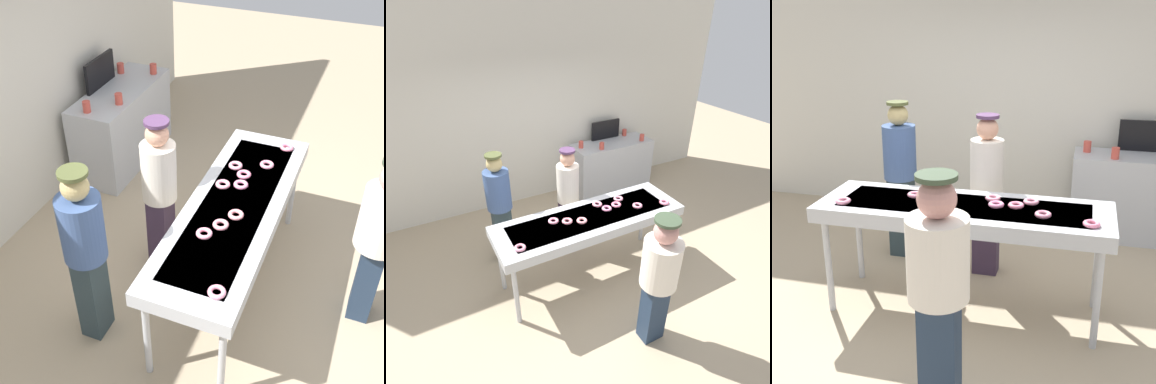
% 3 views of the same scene
% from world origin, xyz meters
% --- Properties ---
extents(ground_plane, '(16.00, 16.00, 0.00)m').
position_xyz_m(ground_plane, '(0.00, 0.00, 0.00)').
color(ground_plane, tan).
extents(fryer_conveyor, '(2.38, 0.75, 0.95)m').
position_xyz_m(fryer_conveyor, '(0.00, 0.00, 0.88)').
color(fryer_conveyor, '#B7BABF').
rests_on(fryer_conveyor, ground).
extents(strawberry_donut_0, '(0.17, 0.17, 0.03)m').
position_xyz_m(strawberry_donut_0, '(-0.30, 0.01, 0.97)').
color(strawberry_donut_0, pink).
rests_on(strawberry_donut_0, fryer_conveyor).
extents(strawberry_donut_1, '(0.16, 0.16, 0.03)m').
position_xyz_m(strawberry_donut_1, '(0.52, 0.16, 0.97)').
color(strawberry_donut_1, pink).
rests_on(strawberry_donut_1, fryer_conveyor).
extents(strawberry_donut_2, '(0.16, 0.16, 0.03)m').
position_xyz_m(strawberry_donut_2, '(-0.96, -0.19, 0.97)').
color(strawberry_donut_2, pink).
rests_on(strawberry_donut_2, fryer_conveyor).
extents(strawberry_donut_3, '(0.14, 0.14, 0.03)m').
position_xyz_m(strawberry_donut_3, '(0.21, 0.17, 0.97)').
color(strawberry_donut_3, pink).
rests_on(strawberry_donut_3, fryer_conveyor).
extents(strawberry_donut_4, '(0.15, 0.15, 0.03)m').
position_xyz_m(strawberry_donut_4, '(0.26, 0.03, 0.97)').
color(strawberry_donut_4, pink).
rests_on(strawberry_donut_4, fryer_conveyor).
extents(strawberry_donut_5, '(0.16, 0.16, 0.03)m').
position_xyz_m(strawberry_donut_5, '(0.42, 0.05, 0.97)').
color(strawberry_donut_5, pink).
rests_on(strawberry_donut_5, fryer_conveyor).
extents(strawberry_donut_6, '(0.18, 0.18, 0.03)m').
position_xyz_m(strawberry_donut_6, '(1.00, -0.19, 0.97)').
color(strawberry_donut_6, pink).
rests_on(strawberry_donut_6, fryer_conveyor).
extents(strawberry_donut_7, '(0.18, 0.18, 0.03)m').
position_xyz_m(strawberry_donut_7, '(0.65, -0.10, 0.97)').
color(strawberry_donut_7, pink).
rests_on(strawberry_donut_7, fryer_conveyor).
extents(strawberry_donut_8, '(0.14, 0.14, 0.03)m').
position_xyz_m(strawberry_donut_8, '(-0.14, -0.06, 0.97)').
color(strawberry_donut_8, pink).
rests_on(strawberry_donut_8, fryer_conveyor).
extents(strawberry_donut_9, '(0.15, 0.15, 0.03)m').
position_xyz_m(strawberry_donut_9, '(-0.45, 0.09, 0.97)').
color(strawberry_donut_9, pink).
rests_on(strawberry_donut_9, fryer_conveyor).
extents(worker_baker, '(0.31, 0.31, 1.56)m').
position_xyz_m(worker_baker, '(0.05, 0.70, 0.86)').
color(worker_baker, '#37283E').
rests_on(worker_baker, ground).
extents(worker_assistant, '(0.33, 0.33, 1.62)m').
position_xyz_m(worker_assistant, '(-0.88, 0.88, 0.91)').
color(worker_assistant, '#2A3B41').
rests_on(worker_assistant, ground).
extents(customer_waiting, '(0.37, 0.37, 1.57)m').
position_xyz_m(customer_waiting, '(0.13, -1.14, 0.91)').
color(customer_waiting, '#1F3046').
rests_on(customer_waiting, ground).
extents(prep_counter, '(1.52, 0.59, 0.95)m').
position_xyz_m(prep_counter, '(1.57, 1.92, 0.48)').
color(prep_counter, '#B7BABF').
rests_on(prep_counter, ground).
extents(paper_cup_0, '(0.08, 0.08, 0.12)m').
position_xyz_m(paper_cup_0, '(1.98, 2.13, 1.02)').
color(paper_cup_0, '#CC4C3F').
rests_on(paper_cup_0, prep_counter).
extents(paper_cup_1, '(0.08, 0.08, 0.12)m').
position_xyz_m(paper_cup_1, '(0.94, 1.97, 1.02)').
color(paper_cup_1, '#CC4C3F').
rests_on(paper_cup_1, prep_counter).
extents(paper_cup_2, '(0.08, 0.08, 0.12)m').
position_xyz_m(paper_cup_2, '(2.11, 1.75, 1.02)').
color(paper_cup_2, '#CC4C3F').
rests_on(paper_cup_2, prep_counter).
extents(paper_cup_3, '(0.08, 0.08, 0.12)m').
position_xyz_m(paper_cup_3, '(1.23, 1.74, 1.02)').
color(paper_cup_3, '#CC4C3F').
rests_on(paper_cup_3, prep_counter).
extents(menu_display, '(0.59, 0.04, 0.35)m').
position_xyz_m(menu_display, '(1.57, 2.16, 1.13)').
color(menu_display, black).
rests_on(menu_display, prep_counter).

